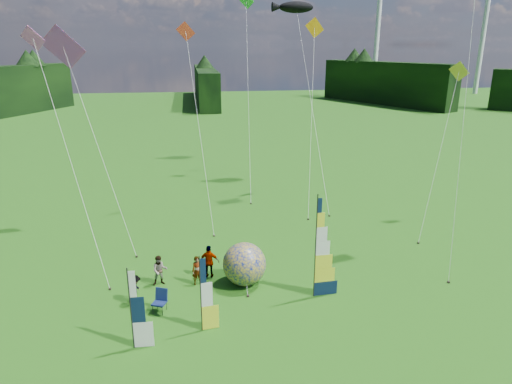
{
  "coord_description": "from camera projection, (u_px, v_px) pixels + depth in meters",
  "views": [
    {
      "loc": [
        -3.97,
        -16.22,
        12.12
      ],
      "look_at": [
        -1.0,
        4.0,
        5.5
      ],
      "focal_mm": 32.0,
      "sensor_mm": 36.0,
      "label": 1
    }
  ],
  "objects": [
    {
      "name": "ground",
      "position": [
        293.0,
        341.0,
        19.55
      ],
      "size": [
        220.0,
        220.0,
        0.0
      ],
      "primitive_type": "plane",
      "color": "#2C7F14",
      "rests_on": "ground"
    },
    {
      "name": "treeline_ring",
      "position": [
        295.0,
        257.0,
        18.32
      ],
      "size": [
        210.0,
        210.0,
        8.0
      ],
      "primitive_type": null,
      "color": "#15340C",
      "rests_on": "ground"
    },
    {
      "name": "turbine_left",
      "position": [
        483.0,
        33.0,
        114.04
      ],
      "size": [
        8.0,
        1.2,
        30.0
      ],
      "primitive_type": null,
      "color": "silver",
      "rests_on": "ground"
    },
    {
      "name": "turbine_right",
      "position": [
        377.0,
        33.0,
        117.17
      ],
      "size": [
        8.0,
        1.2,
        30.0
      ],
      "primitive_type": null,
      "color": "silver",
      "rests_on": "ground"
    },
    {
      "name": "feather_banner_main",
      "position": [
        316.0,
        249.0,
        22.25
      ],
      "size": [
        1.41,
        0.19,
        5.23
      ],
      "primitive_type": null,
      "rotation": [
        0.0,
        0.0,
        0.06
      ],
      "color": "#0C1B3A",
      "rests_on": "ground"
    },
    {
      "name": "side_banner_left",
      "position": [
        201.0,
        295.0,
        19.77
      ],
      "size": [
        0.98,
        0.22,
        3.51
      ],
      "primitive_type": null,
      "rotation": [
        0.0,
        0.0,
        0.13
      ],
      "color": "yellow",
      "rests_on": "ground"
    },
    {
      "name": "side_banner_far",
      "position": [
        131.0,
        310.0,
        18.59
      ],
      "size": [
        1.05,
        0.13,
        3.58
      ],
      "primitive_type": null,
      "rotation": [
        0.0,
        0.0,
        -0.03
      ],
      "color": "white",
      "rests_on": "ground"
    },
    {
      "name": "bol_inflatable",
      "position": [
        244.0,
        264.0,
        23.93
      ],
      "size": [
        2.72,
        2.72,
        2.29
      ],
      "primitive_type": "sphere",
      "rotation": [
        0.0,
        0.0,
        0.21
      ],
      "color": "#001173",
      "rests_on": "ground"
    },
    {
      "name": "spectator_a",
      "position": [
        197.0,
        271.0,
        23.98
      ],
      "size": [
        0.63,
        0.46,
        1.58
      ],
      "primitive_type": "imported",
      "rotation": [
        0.0,
        0.0,
        0.15
      ],
      "color": "#66594C",
      "rests_on": "ground"
    },
    {
      "name": "spectator_b",
      "position": [
        160.0,
        270.0,
        23.93
      ],
      "size": [
        0.84,
        0.49,
        1.65
      ],
      "primitive_type": "imported",
      "rotation": [
        0.0,
        0.0,
        0.12
      ],
      "color": "#66594C",
      "rests_on": "ground"
    },
    {
      "name": "spectator_c",
      "position": [
        136.0,
        289.0,
        22.22
      ],
      "size": [
        0.43,
        0.99,
        1.49
      ],
      "primitive_type": "imported",
      "rotation": [
        0.0,
        0.0,
        1.49
      ],
      "color": "#66594C",
      "rests_on": "ground"
    },
    {
      "name": "spectator_d",
      "position": [
        209.0,
        262.0,
        24.68
      ],
      "size": [
        1.15,
        0.65,
        1.85
      ],
      "primitive_type": "imported",
      "rotation": [
        0.0,
        0.0,
        2.94
      ],
      "color": "#66594C",
      "rests_on": "ground"
    },
    {
      "name": "camp_chair",
      "position": [
        159.0,
        302.0,
        21.51
      ],
      "size": [
        0.85,
        0.85,
        1.13
      ],
      "primitive_type": null,
      "rotation": [
        0.0,
        0.0,
        -0.39
      ],
      "color": "#101C47",
      "rests_on": "ground"
    },
    {
      "name": "kite_whale",
      "position": [
        312.0,
        91.0,
        37.03
      ],
      "size": [
        9.07,
        16.0,
        17.0
      ],
      "primitive_type": null,
      "rotation": [
        0.0,
        0.0,
        -0.38
      ],
      "color": "black",
      "rests_on": "ground"
    },
    {
      "name": "kite_rainbow_delta",
      "position": [
        96.0,
        129.0,
        28.01
      ],
      "size": [
        9.96,
        12.28,
        14.31
      ],
      "primitive_type": null,
      "rotation": [
        0.0,
        0.0,
        -0.08
      ],
      "color": "red",
      "rests_on": "ground"
    },
    {
      "name": "kite_parafoil",
      "position": [
        467.0,
        90.0,
        24.28
      ],
      "size": [
        7.76,
        10.37,
        19.6
      ],
      "primitive_type": null,
      "rotation": [
        0.0,
        0.0,
        0.13
      ],
      "color": "red",
      "rests_on": "ground"
    },
    {
      "name": "small_kite_red",
      "position": [
        199.0,
        121.0,
        31.32
      ],
      "size": [
        5.56,
        9.95,
        14.18
      ],
      "primitive_type": null,
      "rotation": [
        0.0,
        0.0,
        0.22
      ],
      "color": "red",
      "rests_on": "ground"
    },
    {
      "name": "small_kite_orange",
      "position": [
        312.0,
        110.0,
        34.81
      ],
      "size": [
        6.67,
        11.55,
        14.79
      ],
      "primitive_type": null,
      "rotation": [
        0.0,
        0.0,
        0.17
      ],
      "color": "orange",
      "rests_on": "ground"
    },
    {
      "name": "small_kite_yellow",
      "position": [
        441.0,
        146.0,
        30.1
      ],
      "size": [
        8.5,
        9.02,
        11.53
      ],
      "primitive_type": null,
      "rotation": [
        0.0,
        0.0,
        -0.27
      ],
      "color": "yellow",
      "rests_on": "ground"
    },
    {
      "name": "small_kite_pink",
      "position": [
        69.0,
        151.0,
        23.95
      ],
      "size": [
        7.73,
        9.13,
        13.58
      ],
      "primitive_type": null,
      "rotation": [
        0.0,
        0.0,
        -0.25
      ],
      "color": "#FB5AC5",
      "rests_on": "ground"
    },
    {
      "name": "small_kite_green",
      "position": [
        248.0,
        87.0,
        39.04
      ],
      "size": [
        8.93,
        14.08,
        17.3
      ],
      "primitive_type": null,
      "rotation": [
        0.0,
        0.0,
        -0.42
      ],
      "color": "green",
      "rests_on": "ground"
    }
  ]
}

